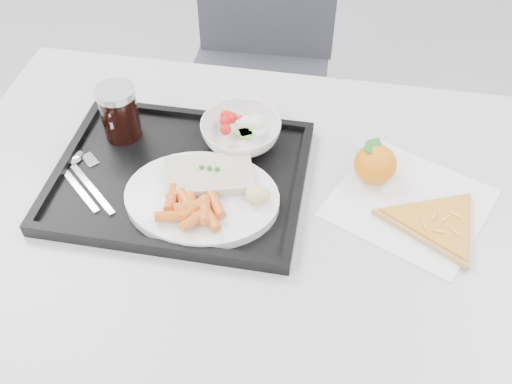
{
  "coord_description": "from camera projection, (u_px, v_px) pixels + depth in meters",
  "views": [
    {
      "loc": [
        0.11,
        -0.36,
        1.5
      ],
      "look_at": [
        -0.01,
        0.31,
        0.77
      ],
      "focal_mm": 40.0,
      "sensor_mm": 36.0,
      "label": 1
    }
  ],
  "objects": [
    {
      "name": "carrot_pile",
      "position": [
        192.0,
        208.0,
        0.94
      ],
      "size": [
        0.12,
        0.1,
        0.03
      ],
      "color": "orange",
      "rests_on": "dinner_plate"
    },
    {
      "name": "cola_glass",
      "position": [
        119.0,
        112.0,
        1.07
      ],
      "size": [
        0.07,
        0.07,
        0.11
      ],
      "color": "black",
      "rests_on": "tray"
    },
    {
      "name": "dinner_plate",
      "position": [
        202.0,
        198.0,
        0.99
      ],
      "size": [
        0.27,
        0.27,
        0.02
      ],
      "color": "white",
      "rests_on": "tray"
    },
    {
      "name": "cutlery",
      "position": [
        82.0,
        175.0,
        1.03
      ],
      "size": [
        0.15,
        0.15,
        0.01
      ],
      "color": "silver",
      "rests_on": "tray"
    },
    {
      "name": "salad_contents",
      "position": [
        241.0,
        122.0,
        1.08
      ],
      "size": [
        0.09,
        0.07,
        0.03
      ],
      "color": "red",
      "rests_on": "salad_bowl"
    },
    {
      "name": "chair",
      "position": [
        260.0,
        53.0,
        1.71
      ],
      "size": [
        0.44,
        0.44,
        0.93
      ],
      "color": "#313238",
      "rests_on": "ground"
    },
    {
      "name": "bread_roll",
      "position": [
        258.0,
        194.0,
        0.96
      ],
      "size": [
        0.05,
        0.05,
        0.03
      ],
      "color": "tan",
      "rests_on": "dinner_plate"
    },
    {
      "name": "table",
      "position": [
        261.0,
        228.0,
        1.06
      ],
      "size": [
        1.2,
        0.8,
        0.75
      ],
      "color": "#A6A6A8",
      "rests_on": "ground"
    },
    {
      "name": "tray",
      "position": [
        181.0,
        177.0,
        1.04
      ],
      "size": [
        0.45,
        0.35,
        0.03
      ],
      "color": "black",
      "rests_on": "table"
    },
    {
      "name": "napkin",
      "position": [
        409.0,
        203.0,
        1.01
      ],
      "size": [
        0.33,
        0.32,
        0.0
      ],
      "color": "white",
      "rests_on": "table"
    },
    {
      "name": "salad_bowl",
      "position": [
        241.0,
        132.0,
        1.08
      ],
      "size": [
        0.15,
        0.15,
        0.05
      ],
      "color": "white",
      "rests_on": "tray"
    },
    {
      "name": "fish_fillet",
      "position": [
        209.0,
        175.0,
        1.0
      ],
      "size": [
        0.17,
        0.13,
        0.03
      ],
      "color": "beige",
      "rests_on": "dinner_plate"
    },
    {
      "name": "tangerine",
      "position": [
        375.0,
        164.0,
        1.03
      ],
      "size": [
        0.08,
        0.08,
        0.07
      ],
      "color": "orange",
      "rests_on": "napkin"
    },
    {
      "name": "pizza_slice",
      "position": [
        437.0,
        223.0,
        0.96
      ],
      "size": [
        0.24,
        0.24,
        0.02
      ],
      "color": "tan",
      "rests_on": "napkin"
    }
  ]
}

